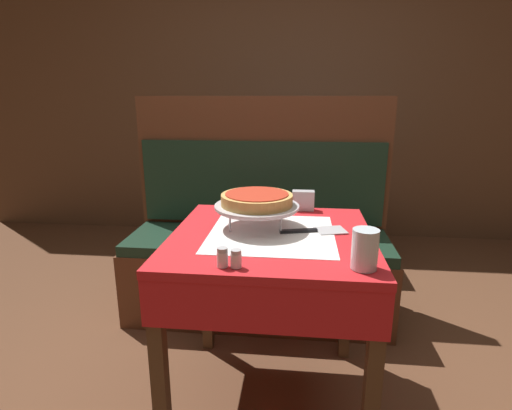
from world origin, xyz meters
The scene contains 13 objects.
ground_plane centered at (0.00, 0.00, 0.00)m, with size 14.00×14.00×0.00m, color brown.
dining_table_front centered at (0.00, 0.00, 0.65)m, with size 0.77×0.77×0.77m.
dining_table_rear centered at (0.20, 1.71, 0.65)m, with size 0.74×0.74×0.77m.
booth_bench centered at (-0.13, 0.76, 0.36)m, with size 1.52×0.52×1.27m.
back_wall_panel centered at (0.00, 2.24, 1.20)m, with size 6.00×0.04×2.40m, color brown.
pizza_pan_stand centered at (-0.06, 0.06, 0.85)m, with size 0.33×0.33×0.09m.
deep_dish_pizza centered at (-0.06, 0.06, 0.88)m, with size 0.28×0.28×0.05m.
pizza_server centered at (0.17, 0.04, 0.77)m, with size 0.27×0.12×0.01m.
water_glass_near centered at (0.30, -0.29, 0.83)m, with size 0.08×0.08×0.12m.
salt_shaker centered at (-0.13, -0.32, 0.80)m, with size 0.04×0.04×0.06m.
pepper_shaker centered at (-0.09, -0.32, 0.79)m, with size 0.03×0.03×0.06m.
napkin_holder centered at (0.12, 0.34, 0.81)m, with size 0.10×0.05×0.09m.
condiment_caddy centered at (0.24, 1.70, 0.82)m, with size 0.12×0.12×0.16m.
Camera 1 is at (0.10, -1.45, 1.28)m, focal length 28.00 mm.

